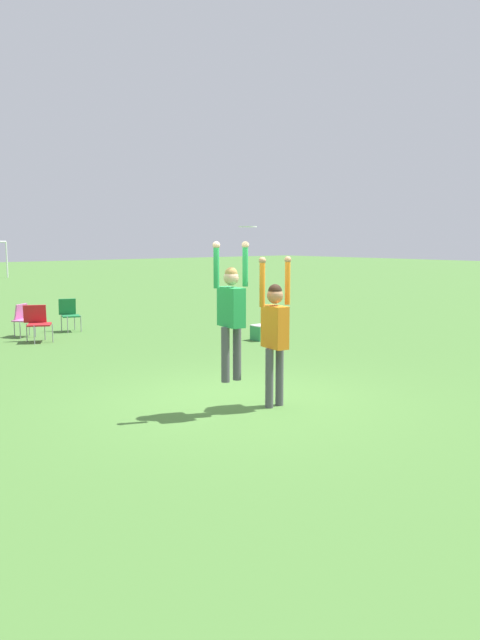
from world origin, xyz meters
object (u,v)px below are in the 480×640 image
camping_chair_0 (23,317)px  camping_chair_4 (69,312)px  person_jumping (231,309)px  cooler_box (262,332)px  camping_chair_1 (37,320)px  person_defending (275,327)px  frisbee (248,227)px

camping_chair_0 → camping_chair_4: 1.32m
camping_chair_0 → person_jumping: bearing=52.1°
camping_chair_0 → camping_chair_4: size_ratio=0.94×
camping_chair_0 → cooler_box: 6.13m
camping_chair_1 → camping_chair_0: bearing=-63.4°
camping_chair_0 → camping_chair_1: bearing=53.3°
camping_chair_1 → cooler_box: 5.49m
camping_chair_0 → person_defending: bearing=56.7°
person_defending → camping_chair_4: person_defending is taller
camping_chair_1 → cooler_box: camping_chair_1 is taller
cooler_box → camping_chair_0: bearing=134.7°
person_defending → camping_chair_1: 8.07m
person_defending → camping_chair_0: size_ratio=2.68×
person_defending → camping_chair_1: (-0.30, 8.03, -0.67)m
person_jumping → camping_chair_0: (0.46, 8.90, -1.01)m
cooler_box → camping_chair_1: bearing=142.2°
frisbee → camping_chair_4: bearing=80.5°
frisbee → camping_chair_1: bearing=88.8°
frisbee → camping_chair_4: (1.51, 9.06, -2.14)m
person_defending → cooler_box: person_defending is taller
person_defending → camping_chair_0: 9.06m
person_jumping → person_defending: (0.73, -0.12, -0.32)m
frisbee → camping_chair_4: size_ratio=0.30×
person_jumping → camping_chair_1: person_jumping is taller
frisbee → camping_chair_1: size_ratio=0.29×
person_defending → camping_chair_4: size_ratio=2.53×
person_jumping → camping_chair_1: (0.43, 7.91, -0.99)m
camping_chair_4 → camping_chair_0: bearing=24.7°
cooler_box → person_defending: bearing=-130.8°
person_jumping → frisbee: size_ratio=7.60×
frisbee → camping_chair_4: 9.43m
frisbee → cooler_box: size_ratio=0.52×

